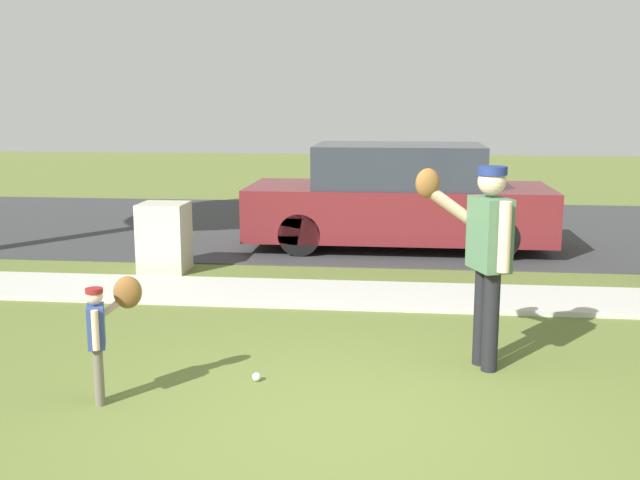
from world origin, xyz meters
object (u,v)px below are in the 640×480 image
(person_adult, at_px, (484,244))
(baseball, at_px, (257,377))
(parked_suv_maroon, at_px, (398,199))
(person_child, at_px, (107,321))
(utility_cabinet, at_px, (164,237))

(person_adult, xyz_separation_m, baseball, (-1.90, -0.56, -1.07))
(parked_suv_maroon, bearing_deg, person_adult, 98.15)
(baseball, height_order, parked_suv_maroon, parked_suv_maroon)
(person_child, height_order, baseball, person_child)
(person_child, bearing_deg, utility_cabinet, 81.85)
(person_child, xyz_separation_m, utility_cabinet, (-0.99, 4.49, -0.17))
(baseball, height_order, utility_cabinet, utility_cabinet)
(utility_cabinet, height_order, parked_suv_maroon, parked_suv_maroon)
(person_adult, height_order, baseball, person_adult)
(person_adult, bearing_deg, utility_cabinet, -61.32)
(utility_cabinet, bearing_deg, person_adult, -40.80)
(utility_cabinet, xyz_separation_m, parked_suv_maroon, (3.18, 1.99, 0.32))
(baseball, xyz_separation_m, parked_suv_maroon, (1.13, 5.95, 0.75))
(person_child, relative_size, parked_suv_maroon, 0.21)
(baseball, bearing_deg, utility_cabinet, 117.35)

